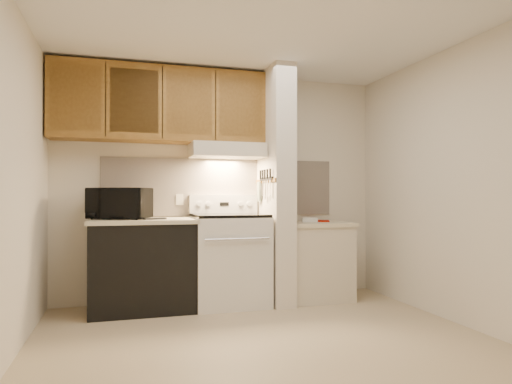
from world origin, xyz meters
name	(u,v)px	position (x,y,z in m)	size (l,w,h in m)	color
floor	(262,338)	(0.00, 0.00, 0.00)	(3.60, 3.60, 0.00)	tan
ceiling	(262,28)	(0.00, 0.00, 2.50)	(3.60, 3.60, 0.00)	white
wall_back	(222,186)	(0.00, 1.50, 1.25)	(3.60, 0.02, 2.50)	beige
wall_left	(14,180)	(-1.80, 0.00, 1.25)	(0.02, 3.00, 2.50)	beige
wall_right	(449,184)	(1.80, 0.00, 1.25)	(0.02, 3.00, 2.50)	beige
backsplash	(223,187)	(0.00, 1.49, 1.24)	(2.60, 0.02, 0.63)	beige
range_body	(229,261)	(0.00, 1.16, 0.46)	(0.76, 0.65, 0.92)	silver
oven_window	(237,261)	(0.00, 0.84, 0.50)	(0.50, 0.01, 0.30)	black
oven_handle	(238,239)	(0.00, 0.80, 0.72)	(0.02, 0.02, 0.65)	silver
cooktop	(229,215)	(0.00, 1.16, 0.94)	(0.74, 0.64, 0.03)	black
range_backguard	(224,204)	(0.00, 1.44, 1.05)	(0.76, 0.08, 0.20)	silver
range_display	(224,204)	(0.00, 1.40, 1.05)	(0.10, 0.01, 0.04)	black
range_knob_left_outer	(199,204)	(-0.28, 1.40, 1.05)	(0.05, 0.05, 0.02)	silver
range_knob_left_inner	(208,204)	(-0.18, 1.40, 1.05)	(0.05, 0.05, 0.02)	silver
range_knob_right_inner	(240,204)	(0.18, 1.40, 1.05)	(0.05, 0.05, 0.02)	silver
range_knob_right_outer	(249,204)	(0.28, 1.40, 1.05)	(0.05, 0.05, 0.02)	silver
dishwasher_front	(143,267)	(-0.88, 1.17, 0.43)	(1.00, 0.63, 0.87)	black
left_countertop	(143,221)	(-0.88, 1.17, 0.89)	(1.04, 0.67, 0.04)	beige
spoon_rest	(155,219)	(-0.77, 1.04, 0.92)	(0.22, 0.07, 0.01)	black
teal_jar	(106,214)	(-1.23, 1.23, 0.96)	(0.09, 0.09, 0.10)	#266B6D
outlet	(180,199)	(-0.48, 1.48, 1.10)	(0.08, 0.01, 0.12)	beige
microwave	(120,203)	(-1.10, 1.22, 1.06)	(0.56, 0.38, 0.31)	black
partition_pillar	(276,186)	(0.51, 1.15, 1.25)	(0.22, 0.70, 2.50)	beige
pillar_trim	(265,181)	(0.39, 1.15, 1.30)	(0.01, 0.70, 0.04)	brown
knife_strip	(266,179)	(0.39, 1.10, 1.32)	(0.02, 0.42, 0.04)	black
knife_blade_a	(270,188)	(0.38, 0.93, 1.22)	(0.01, 0.04, 0.16)	silver
knife_handle_a	(270,173)	(0.38, 0.93, 1.37)	(0.02, 0.02, 0.10)	black
knife_blade_b	(267,189)	(0.38, 1.02, 1.21)	(0.01, 0.04, 0.18)	silver
knife_handle_b	(267,174)	(0.38, 1.02, 1.37)	(0.02, 0.02, 0.10)	black
knife_blade_c	(265,190)	(0.38, 1.10, 1.20)	(0.01, 0.04, 0.20)	silver
knife_handle_c	(265,174)	(0.38, 1.11, 1.37)	(0.02, 0.02, 0.10)	black
knife_blade_d	(263,188)	(0.38, 1.17, 1.22)	(0.01, 0.04, 0.16)	silver
knife_handle_d	(263,175)	(0.38, 1.19, 1.37)	(0.02, 0.02, 0.10)	black
knife_blade_e	(261,189)	(0.38, 1.27, 1.21)	(0.01, 0.04, 0.18)	silver
knife_handle_e	(260,175)	(0.38, 1.27, 1.37)	(0.02, 0.02, 0.10)	black
oven_mitt	(259,192)	(0.38, 1.32, 1.19)	(0.03, 0.09, 0.22)	slate
right_cab_base	(315,262)	(0.97, 1.15, 0.40)	(0.70, 0.60, 0.81)	beige
right_countertop	(315,224)	(0.97, 1.15, 0.83)	(0.74, 0.64, 0.04)	beige
red_folder	(320,221)	(1.07, 1.25, 0.85)	(0.21, 0.29, 0.01)	#A41100
white_box	(310,220)	(0.92, 1.18, 0.87)	(0.17, 0.11, 0.04)	white
range_hood	(227,151)	(0.00, 1.28, 1.62)	(0.78, 0.44, 0.15)	beige
hood_lip	(231,153)	(0.00, 1.07, 1.58)	(0.78, 0.04, 0.06)	beige
upper_cabinets	(161,105)	(-0.69, 1.32, 2.08)	(2.18, 0.33, 0.77)	brown
cab_door_a	(76,97)	(-1.51, 1.17, 2.08)	(0.46, 0.01, 0.63)	brown
cab_gap_a	(106,99)	(-1.23, 1.16, 2.08)	(0.01, 0.01, 0.73)	black
cab_door_b	(135,101)	(-0.96, 1.17, 2.08)	(0.46, 0.01, 0.63)	brown
cab_gap_b	(162,102)	(-0.69, 1.16, 2.08)	(0.01, 0.01, 0.73)	black
cab_door_c	(189,104)	(-0.42, 1.17, 2.08)	(0.46, 0.01, 0.63)	brown
cab_gap_c	(216,105)	(-0.14, 1.16, 2.08)	(0.01, 0.01, 0.73)	black
cab_door_d	(241,107)	(0.13, 1.17, 2.08)	(0.46, 0.01, 0.63)	brown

